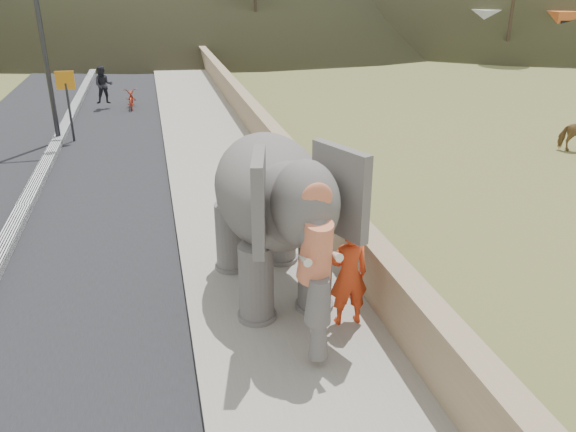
% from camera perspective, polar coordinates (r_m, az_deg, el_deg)
% --- Properties ---
extents(road, '(7.00, 120.00, 0.03)m').
position_cam_1_polar(road, '(14.95, -25.18, 0.34)').
color(road, black).
rests_on(road, ground).
extents(median, '(0.35, 120.00, 0.22)m').
position_cam_1_polar(median, '(14.92, -25.24, 0.68)').
color(median, black).
rests_on(median, ground).
extents(walkway, '(3.00, 120.00, 0.15)m').
position_cam_1_polar(walkway, '(14.68, -5.88, 2.37)').
color(walkway, '#9E9687').
rests_on(walkway, ground).
extents(parapet, '(0.30, 120.00, 1.10)m').
position_cam_1_polar(parapet, '(14.81, 0.39, 4.63)').
color(parapet, tan).
rests_on(parapet, ground).
extents(signboard, '(0.60, 0.08, 2.40)m').
position_cam_1_polar(signboard, '(20.55, -21.52, 11.45)').
color(signboard, '#2D2D33').
rests_on(signboard, ground).
extents(distant_car, '(4.36, 2.08, 1.44)m').
position_cam_1_polar(distant_car, '(43.87, 9.69, 16.88)').
color(distant_car, silver).
rests_on(distant_car, ground).
extents(bus_white, '(11.22, 3.82, 3.10)m').
position_cam_1_polar(bus_white, '(48.49, 23.46, 16.96)').
color(bus_white, white).
rests_on(bus_white, ground).
extents(elephant_and_man, '(2.42, 4.13, 2.89)m').
position_cam_1_polar(elephant_and_man, '(9.47, -1.76, 0.36)').
color(elephant_and_man, slate).
rests_on(elephant_and_man, ground).
extents(motorcyclist, '(1.77, 1.72, 1.82)m').
position_cam_1_polar(motorcyclist, '(25.59, -16.75, 11.94)').
color(motorcyclist, maroon).
rests_on(motorcyclist, ground).
extents(trees, '(47.53, 44.97, 8.90)m').
position_cam_1_polar(trees, '(31.34, -6.56, 20.79)').
color(trees, '#473828').
rests_on(trees, ground).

